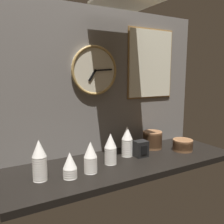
% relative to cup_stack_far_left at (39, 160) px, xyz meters
% --- Properties ---
extents(ground_plane, '(1.60, 0.56, 0.04)m').
position_rel_cup_stack_far_left_xyz_m(ground_plane, '(0.58, 0.03, -0.14)').
color(ground_plane, black).
extents(wall_tiled_back, '(1.60, 0.03, 1.05)m').
position_rel_cup_stack_far_left_xyz_m(wall_tiled_back, '(0.58, 0.30, 0.41)').
color(wall_tiled_back, slate).
rests_on(wall_tiled_back, ground_plane).
extents(cup_stack_far_left, '(0.08, 0.08, 0.23)m').
position_rel_cup_stack_far_left_xyz_m(cup_stack_far_left, '(0.00, 0.00, 0.00)').
color(cup_stack_far_left, white).
rests_on(cup_stack_far_left, ground_plane).
extents(cup_stack_center_right, '(0.08, 0.08, 0.22)m').
position_rel_cup_stack_far_left_xyz_m(cup_stack_center_right, '(0.63, 0.10, -0.01)').
color(cup_stack_center_right, white).
rests_on(cup_stack_center_right, ground_plane).
extents(cup_stack_center, '(0.08, 0.08, 0.20)m').
position_rel_cup_stack_far_left_xyz_m(cup_stack_center, '(0.46, 0.02, -0.01)').
color(cup_stack_center, white).
rests_on(cup_stack_center, ground_plane).
extents(cup_stack_center_left, '(0.08, 0.08, 0.19)m').
position_rel_cup_stack_far_left_xyz_m(cup_stack_center_left, '(0.29, -0.04, -0.02)').
color(cup_stack_center_left, white).
rests_on(cup_stack_center_left, ground_plane).
extents(cup_stack_left, '(0.08, 0.08, 0.15)m').
position_rel_cup_stack_far_left_xyz_m(cup_stack_left, '(0.15, -0.05, -0.04)').
color(cup_stack_left, white).
rests_on(cup_stack_left, ground_plane).
extents(bowl_stack_right, '(0.15, 0.15, 0.14)m').
position_rel_cup_stack_far_left_xyz_m(bowl_stack_right, '(0.91, 0.15, -0.04)').
color(bowl_stack_right, brown).
rests_on(bowl_stack_right, ground_plane).
extents(bowl_stack_far_right, '(0.15, 0.15, 0.09)m').
position_rel_cup_stack_far_left_xyz_m(bowl_stack_far_right, '(1.07, -0.01, -0.07)').
color(bowl_stack_far_right, brown).
rests_on(bowl_stack_far_right, ground_plane).
extents(wall_clock, '(0.35, 0.03, 0.35)m').
position_rel_cup_stack_far_left_xyz_m(wall_clock, '(0.47, 0.26, 0.49)').
color(wall_clock, beige).
extents(menu_board, '(0.44, 0.01, 0.55)m').
position_rel_cup_stack_far_left_xyz_m(menu_board, '(0.97, 0.27, 0.55)').
color(menu_board, olive).
extents(napkin_dispenser, '(0.09, 0.08, 0.11)m').
position_rel_cup_stack_far_left_xyz_m(napkin_dispenser, '(0.71, 0.03, -0.06)').
color(napkin_dispenser, black).
rests_on(napkin_dispenser, ground_plane).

